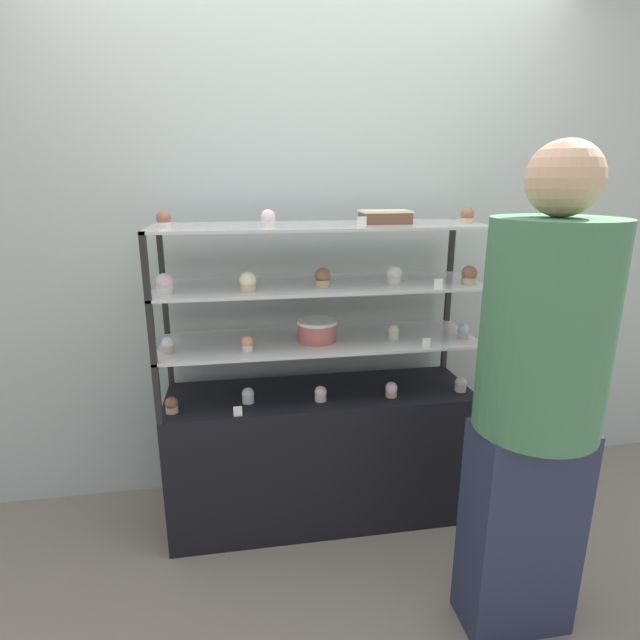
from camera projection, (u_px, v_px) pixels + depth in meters
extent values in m
plane|color=gray|center=(320.00, 511.00, 2.48)|extent=(20.00, 20.00, 0.00)
cube|color=#A8B2AD|center=(308.00, 241.00, 2.47)|extent=(8.00, 0.05, 2.60)
cube|color=black|center=(320.00, 453.00, 2.40)|extent=(1.40, 0.43, 0.65)
cube|color=black|center=(170.00, 359.00, 2.36)|extent=(0.02, 0.02, 0.25)
cube|color=black|center=(445.00, 344.00, 2.58)|extent=(0.02, 0.02, 0.25)
cube|color=black|center=(157.00, 394.00, 1.97)|extent=(0.02, 0.02, 0.25)
cube|color=black|center=(482.00, 373.00, 2.19)|extent=(0.02, 0.02, 0.25)
cube|color=silver|center=(320.00, 340.00, 2.24)|extent=(1.40, 0.43, 0.01)
cube|color=black|center=(165.00, 307.00, 2.29)|extent=(0.02, 0.02, 0.25)
cube|color=black|center=(448.00, 296.00, 2.51)|extent=(0.02, 0.02, 0.25)
cube|color=black|center=(151.00, 332.00, 1.90)|extent=(0.02, 0.02, 0.25)
cube|color=black|center=(487.00, 317.00, 2.12)|extent=(0.02, 0.02, 0.25)
cube|color=silver|center=(320.00, 285.00, 2.17)|extent=(1.40, 0.43, 0.01)
cube|color=black|center=(161.00, 252.00, 2.22)|extent=(0.02, 0.02, 0.25)
cube|color=black|center=(452.00, 245.00, 2.44)|extent=(0.02, 0.02, 0.25)
cube|color=black|center=(145.00, 266.00, 1.84)|extent=(0.02, 0.02, 0.25)
cube|color=black|center=(493.00, 257.00, 2.05)|extent=(0.02, 0.02, 0.25)
cube|color=silver|center=(320.00, 226.00, 2.10)|extent=(1.40, 0.43, 0.01)
cylinder|color=#C66660|center=(317.00, 332.00, 2.21)|extent=(0.17, 0.17, 0.08)
cylinder|color=white|center=(317.00, 322.00, 2.19)|extent=(0.18, 0.18, 0.01)
cube|color=brown|center=(385.00, 218.00, 2.14)|extent=(0.20, 0.14, 0.05)
cube|color=#F4EAB2|center=(385.00, 211.00, 2.13)|extent=(0.21, 0.14, 0.01)
cylinder|color=#CCB28C|center=(172.00, 409.00, 2.10)|extent=(0.05, 0.05, 0.03)
sphere|color=#8C5B42|center=(172.00, 403.00, 2.09)|extent=(0.05, 0.05, 0.05)
cylinder|color=white|center=(248.00, 400.00, 2.19)|extent=(0.05, 0.05, 0.03)
sphere|color=white|center=(248.00, 394.00, 2.18)|extent=(0.05, 0.05, 0.05)
cylinder|color=beige|center=(321.00, 398.00, 2.21)|extent=(0.05, 0.05, 0.03)
sphere|color=silver|center=(321.00, 392.00, 2.20)|extent=(0.05, 0.05, 0.05)
cylinder|color=#CCB28C|center=(391.00, 394.00, 2.25)|extent=(0.05, 0.05, 0.03)
sphere|color=silver|center=(391.00, 388.00, 2.24)|extent=(0.05, 0.05, 0.05)
cylinder|color=white|center=(460.00, 388.00, 2.31)|extent=(0.05, 0.05, 0.03)
sphere|color=silver|center=(461.00, 383.00, 2.30)|extent=(0.05, 0.05, 0.05)
cube|color=white|center=(238.00, 411.00, 2.06)|extent=(0.04, 0.00, 0.04)
cylinder|color=#CCB28C|center=(169.00, 349.00, 2.06)|extent=(0.05, 0.05, 0.03)
sphere|color=white|center=(168.00, 343.00, 2.06)|extent=(0.05, 0.05, 0.05)
cylinder|color=beige|center=(247.00, 348.00, 2.08)|extent=(0.05, 0.05, 0.03)
sphere|color=#E5996B|center=(247.00, 342.00, 2.07)|extent=(0.05, 0.05, 0.05)
cylinder|color=white|center=(393.00, 336.00, 2.24)|extent=(0.05, 0.05, 0.03)
sphere|color=#F4EAB2|center=(394.00, 330.00, 2.23)|extent=(0.05, 0.05, 0.05)
cylinder|color=#CCB28C|center=(463.00, 335.00, 2.25)|extent=(0.05, 0.05, 0.03)
sphere|color=silver|center=(463.00, 329.00, 2.24)|extent=(0.05, 0.05, 0.05)
cube|color=white|center=(426.00, 343.00, 2.12)|extent=(0.04, 0.00, 0.04)
cylinder|color=white|center=(165.00, 290.00, 1.98)|extent=(0.06, 0.06, 0.03)
sphere|color=silver|center=(165.00, 282.00, 1.97)|extent=(0.07, 0.07, 0.07)
cylinder|color=#CCB28C|center=(248.00, 288.00, 2.01)|extent=(0.06, 0.06, 0.03)
sphere|color=#F4EAB2|center=(248.00, 280.00, 2.00)|extent=(0.07, 0.07, 0.07)
cylinder|color=#CCB28C|center=(323.00, 283.00, 2.10)|extent=(0.06, 0.06, 0.03)
sphere|color=#8C5B42|center=(323.00, 276.00, 2.09)|extent=(0.07, 0.07, 0.07)
cylinder|color=beige|center=(394.00, 280.00, 2.16)|extent=(0.06, 0.06, 0.03)
sphere|color=white|center=(394.00, 273.00, 2.16)|extent=(0.07, 0.07, 0.07)
cylinder|color=#CCB28C|center=(469.00, 281.00, 2.16)|extent=(0.06, 0.06, 0.03)
sphere|color=#8C5B42|center=(469.00, 273.00, 2.15)|extent=(0.07, 0.07, 0.07)
cube|color=white|center=(438.00, 284.00, 2.05)|extent=(0.04, 0.00, 0.04)
cylinder|color=beige|center=(164.00, 225.00, 1.94)|extent=(0.06, 0.06, 0.02)
sphere|color=#8C5B42|center=(164.00, 218.00, 1.93)|extent=(0.06, 0.06, 0.06)
cylinder|color=beige|center=(268.00, 223.00, 2.01)|extent=(0.06, 0.06, 0.02)
sphere|color=silver|center=(268.00, 217.00, 2.00)|extent=(0.06, 0.06, 0.06)
cylinder|color=#CCB28C|center=(467.00, 221.00, 2.15)|extent=(0.06, 0.06, 0.02)
sphere|color=#8C5B42|center=(467.00, 214.00, 2.14)|extent=(0.06, 0.06, 0.06)
cube|color=white|center=(362.00, 222.00, 1.93)|extent=(0.04, 0.00, 0.04)
cube|color=#282D47|center=(520.00, 528.00, 1.77)|extent=(0.38, 0.21, 0.79)
cylinder|color=#3F724C|center=(545.00, 329.00, 1.57)|extent=(0.40, 0.40, 0.69)
sphere|color=tan|center=(564.00, 178.00, 1.45)|extent=(0.22, 0.22, 0.22)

